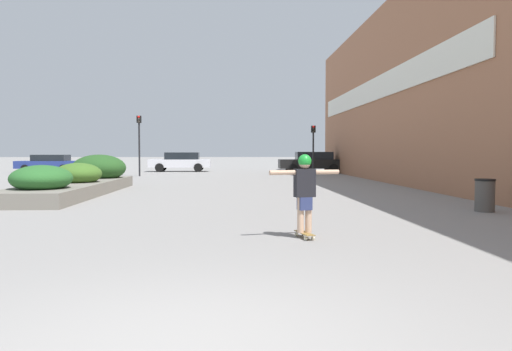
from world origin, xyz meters
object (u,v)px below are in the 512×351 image
at_px(skateboarder, 305,185).
at_px(car_leftmost, 181,161).
at_px(car_center_right, 312,162).
at_px(skateboard, 304,234).
at_px(traffic_light_left, 139,136).
at_px(trash_bin, 485,195).
at_px(car_center_left, 49,163).
at_px(traffic_light_right, 313,141).

height_order(skateboarder, car_leftmost, car_leftmost).
relative_size(car_leftmost, car_center_right, 1.01).
distance_m(skateboard, car_leftmost, 31.09).
height_order(skateboarder, traffic_light_left, traffic_light_left).
distance_m(trash_bin, traffic_light_left, 23.21).
distance_m(car_leftmost, traffic_light_left, 7.85).
bearing_deg(traffic_light_left, car_center_left, 140.49).
distance_m(skateboard, car_center_right, 27.72).
xyz_separation_m(skateboarder, trash_bin, (5.21, 3.71, -0.52)).
relative_size(skateboarder, car_center_right, 0.30).
height_order(car_leftmost, car_center_left, car_leftmost).
height_order(trash_bin, traffic_light_left, traffic_light_left).
xyz_separation_m(traffic_light_left, traffic_light_right, (11.18, 0.29, -0.35)).
relative_size(trash_bin, car_leftmost, 0.18).
distance_m(skateboarder, car_center_left, 33.48).
distance_m(skateboard, traffic_light_left, 24.42).
bearing_deg(car_leftmost, trash_bin, -158.52).
bearing_deg(skateboard, traffic_light_left, 93.87).
bearing_deg(car_center_left, car_center_right, -97.12).
xyz_separation_m(skateboarder, car_center_right, (4.51, 27.34, -0.12)).
relative_size(car_leftmost, car_center_left, 1.06).
bearing_deg(car_center_left, skateboard, -152.93).
bearing_deg(skateboarder, traffic_light_right, 67.02).
height_order(skateboard, traffic_light_left, traffic_light_left).
bearing_deg(car_center_right, car_center_left, 82.88).
relative_size(skateboarder, trash_bin, 1.65).
bearing_deg(traffic_light_right, car_center_right, 82.03).
distance_m(car_center_left, traffic_light_left, 10.57).
height_order(skateboard, car_center_right, car_center_right).
height_order(car_leftmost, traffic_light_left, traffic_light_left).
xyz_separation_m(car_leftmost, traffic_light_right, (9.34, -7.13, 1.44)).
relative_size(trash_bin, traffic_light_left, 0.22).
distance_m(traffic_light_left, traffic_light_right, 11.18).
bearing_deg(trash_bin, car_center_right, 91.71).
height_order(trash_bin, car_leftmost, car_leftmost).
bearing_deg(car_center_left, car_leftmost, -85.36).
bearing_deg(trash_bin, skateboard, -144.57).
distance_m(skateboarder, car_center_right, 27.71).
xyz_separation_m(car_leftmost, traffic_light_left, (-1.83, -7.42, 1.79)).
relative_size(trash_bin, traffic_light_right, 0.26).
bearing_deg(skateboard, skateboarder, 76.60).
xyz_separation_m(skateboard, skateboarder, (0.00, 0.00, 0.88)).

